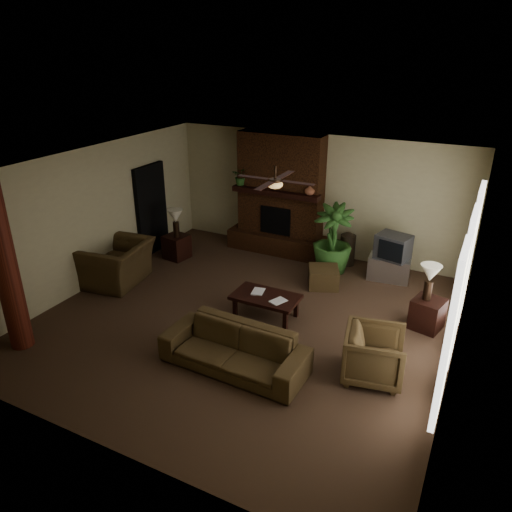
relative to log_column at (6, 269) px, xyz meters
The scene contains 23 objects.
room_shell 3.80m from the log_column, 39.13° to the left, with size 7.00×7.00×7.00m.
fireplace 6.02m from the log_column, 69.07° to the left, with size 2.40×0.70×2.80m.
windows 6.91m from the log_column, 22.11° to the left, with size 0.08×3.65×2.35m.
log_column is the anchor object (origin of this frame).
doorway 4.24m from the log_column, 96.65° to the left, with size 0.10×1.00×2.10m, color black.
ceiling_fan 4.45m from the log_column, 38.87° to the left, with size 1.35×1.35×0.37m.
sofa 3.74m from the log_column, 16.99° to the left, with size 2.26×0.66×0.88m, color #4B3920.
armchair_left 2.66m from the log_column, 93.08° to the left, with size 1.34×0.87×1.17m, color #4B3920.
armchair_right 5.79m from the log_column, 18.05° to the left, with size 0.85×0.80×0.88m, color #4B3920.
coffee_table 4.30m from the log_column, 39.42° to the left, with size 1.20×0.70×0.43m.
ottoman 5.82m from the log_column, 48.79° to the left, with size 0.60×0.60×0.40m, color #4B3920.
tv_stand 7.24m from the log_column, 46.95° to the left, with size 0.85×0.50×0.50m, color #B1B1B4.
tv 7.17m from the log_column, 46.45° to the left, with size 0.75×0.66×0.52m.
floor_vase 6.83m from the log_column, 55.13° to the left, with size 0.34×0.34×0.77m.
floor_plant 6.30m from the log_column, 53.90° to the left, with size 0.85×1.52×0.85m, color #2E5723.
side_table_left 4.28m from the log_column, 87.04° to the left, with size 0.50×0.50×0.55m, color black.
lamp_left 4.12m from the log_column, 86.29° to the left, with size 0.37×0.37×0.65m.
side_table_right 7.01m from the log_column, 31.14° to the left, with size 0.50×0.50×0.55m, color black.
lamp_right 6.88m from the log_column, 31.44° to the left, with size 0.44×0.44×0.65m.
mantel_plant 5.56m from the log_column, 77.01° to the left, with size 0.38×0.42×0.33m, color #2E5723.
mantel_vase 6.15m from the log_column, 61.07° to the left, with size 0.22×0.23×0.22m, color #93553B.
book_a 4.06m from the log_column, 42.34° to the left, with size 0.22×0.03×0.29m, color #999999.
book_b 4.37m from the log_column, 37.06° to the left, with size 0.21×0.02×0.29m, color #999999.
Camera 1 is at (3.60, -6.74, 4.63)m, focal length 34.07 mm.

